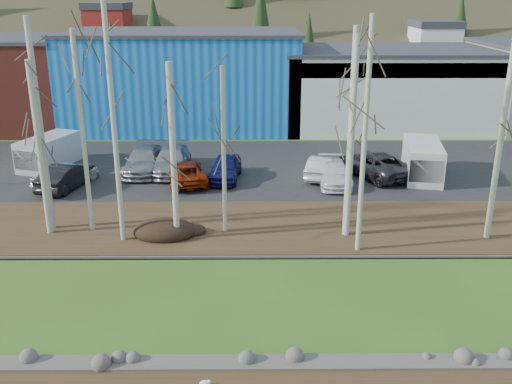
{
  "coord_description": "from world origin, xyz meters",
  "views": [
    {
      "loc": [
        0.08,
        -12.62,
        11.52
      ],
      "look_at": [
        0.24,
        12.96,
        2.5
      ],
      "focal_mm": 40.0,
      "sensor_mm": 36.0,
      "label": 1
    }
  ],
  "objects_px": {
    "car_8": "(144,160)",
    "van_white": "(423,161)",
    "car_2": "(186,172)",
    "car_4": "(225,168)",
    "car_1": "(66,176)",
    "van_grey": "(47,152)",
    "car_0": "(65,173)",
    "car_6": "(374,164)",
    "car_3": "(172,160)",
    "car_7": "(334,173)",
    "seagull": "(205,383)",
    "car_5": "(322,167)"
  },
  "relations": [
    {
      "from": "car_8",
      "to": "van_grey",
      "type": "distance_m",
      "value": 6.89
    },
    {
      "from": "car_0",
      "to": "car_6",
      "type": "height_order",
      "value": "car_6"
    },
    {
      "from": "car_7",
      "to": "car_5",
      "type": "bearing_deg",
      "value": 116.69
    },
    {
      "from": "seagull",
      "to": "car_8",
      "type": "bearing_deg",
      "value": 115.37
    },
    {
      "from": "car_6",
      "to": "van_white",
      "type": "relative_size",
      "value": 1.05
    },
    {
      "from": "car_0",
      "to": "van_white",
      "type": "distance_m",
      "value": 22.53
    },
    {
      "from": "car_2",
      "to": "car_4",
      "type": "bearing_deg",
      "value": -179.48
    },
    {
      "from": "car_1",
      "to": "car_2",
      "type": "height_order",
      "value": "car_1"
    },
    {
      "from": "car_6",
      "to": "car_7",
      "type": "bearing_deg",
      "value": 1.43
    },
    {
      "from": "car_2",
      "to": "van_grey",
      "type": "bearing_deg",
      "value": -32.11
    },
    {
      "from": "van_white",
      "to": "van_grey",
      "type": "height_order",
      "value": "van_white"
    },
    {
      "from": "seagull",
      "to": "car_6",
      "type": "xyz_separation_m",
      "value": [
        9.34,
        20.85,
        0.78
      ]
    },
    {
      "from": "van_grey",
      "to": "car_3",
      "type": "bearing_deg",
      "value": 11.26
    },
    {
      "from": "car_2",
      "to": "car_8",
      "type": "distance_m",
      "value": 3.77
    },
    {
      "from": "car_4",
      "to": "van_white",
      "type": "height_order",
      "value": "van_white"
    },
    {
      "from": "car_2",
      "to": "car_5",
      "type": "xyz_separation_m",
      "value": [
        8.65,
        1.03,
        0.01
      ]
    },
    {
      "from": "car_3",
      "to": "car_7",
      "type": "distance_m",
      "value": 10.77
    },
    {
      "from": "car_4",
      "to": "car_8",
      "type": "bearing_deg",
      "value": 168.92
    },
    {
      "from": "van_white",
      "to": "car_0",
      "type": "bearing_deg",
      "value": -166.64
    },
    {
      "from": "seagull",
      "to": "car_2",
      "type": "bearing_deg",
      "value": 108.51
    },
    {
      "from": "car_8",
      "to": "car_3",
      "type": "bearing_deg",
      "value": 0.01
    },
    {
      "from": "car_2",
      "to": "car_7",
      "type": "bearing_deg",
      "value": 165.02
    },
    {
      "from": "car_2",
      "to": "van_grey",
      "type": "height_order",
      "value": "van_grey"
    },
    {
      "from": "van_white",
      "to": "car_3",
      "type": "bearing_deg",
      "value": -174.97
    },
    {
      "from": "seagull",
      "to": "car_1",
      "type": "relative_size",
      "value": 0.09
    },
    {
      "from": "car_7",
      "to": "van_white",
      "type": "distance_m",
      "value": 5.95
    },
    {
      "from": "car_0",
      "to": "car_1",
      "type": "bearing_deg",
      "value": 139.17
    },
    {
      "from": "car_0",
      "to": "car_2",
      "type": "relative_size",
      "value": 0.91
    },
    {
      "from": "van_white",
      "to": "van_grey",
      "type": "distance_m",
      "value": 25.05
    },
    {
      "from": "car_5",
      "to": "car_8",
      "type": "xyz_separation_m",
      "value": [
        -11.68,
        1.2,
        0.09
      ]
    },
    {
      "from": "car_4",
      "to": "car_8",
      "type": "relative_size",
      "value": 0.81
    },
    {
      "from": "car_5",
      "to": "car_8",
      "type": "relative_size",
      "value": 0.78
    },
    {
      "from": "seagull",
      "to": "van_grey",
      "type": "xyz_separation_m",
      "value": [
        -12.53,
        22.98,
        1.02
      ]
    },
    {
      "from": "car_4",
      "to": "car_7",
      "type": "relative_size",
      "value": 0.94
    },
    {
      "from": "car_3",
      "to": "car_7",
      "type": "bearing_deg",
      "value": -13.57
    },
    {
      "from": "car_1",
      "to": "car_2",
      "type": "relative_size",
      "value": 0.94
    },
    {
      "from": "car_5",
      "to": "car_8",
      "type": "height_order",
      "value": "car_8"
    },
    {
      "from": "car_8",
      "to": "van_white",
      "type": "xyz_separation_m",
      "value": [
        18.13,
        -1.39,
        0.34
      ]
    },
    {
      "from": "car_4",
      "to": "car_6",
      "type": "height_order",
      "value": "car_6"
    },
    {
      "from": "seagull",
      "to": "car_8",
      "type": "relative_size",
      "value": 0.07
    },
    {
      "from": "car_6",
      "to": "car_5",
      "type": "bearing_deg",
      "value": -23.94
    },
    {
      "from": "car_0",
      "to": "car_1",
      "type": "xyz_separation_m",
      "value": [
        0.21,
        -0.53,
        -0.0
      ]
    },
    {
      "from": "car_2",
      "to": "car_6",
      "type": "height_order",
      "value": "car_6"
    },
    {
      "from": "car_1",
      "to": "car_2",
      "type": "bearing_deg",
      "value": -157.81
    },
    {
      "from": "car_4",
      "to": "car_8",
      "type": "xyz_separation_m",
      "value": [
        -5.47,
        1.64,
        0.03
      ]
    },
    {
      "from": "car_1",
      "to": "car_8",
      "type": "height_order",
      "value": "car_8"
    },
    {
      "from": "seagull",
      "to": "car_5",
      "type": "height_order",
      "value": "car_5"
    },
    {
      "from": "car_3",
      "to": "van_white",
      "type": "bearing_deg",
      "value": -4.87
    },
    {
      "from": "car_0",
      "to": "car_6",
      "type": "xyz_separation_m",
      "value": [
        19.44,
        1.76,
        0.03
      ]
    },
    {
      "from": "seagull",
      "to": "car_7",
      "type": "height_order",
      "value": "car_7"
    }
  ]
}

